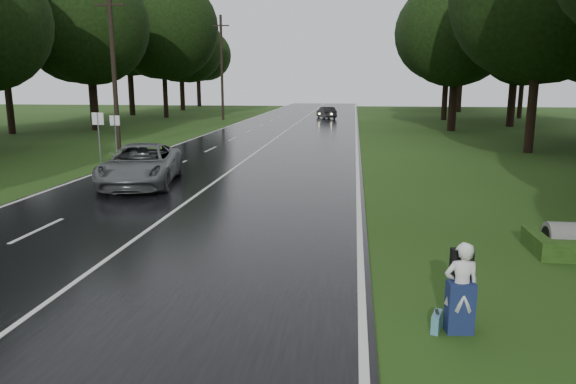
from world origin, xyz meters
The scene contains 16 objects.
ground centered at (0.00, 0.00, 0.00)m, with size 160.00×160.00×0.00m, color #254514.
road centered at (0.00, 20.00, 0.02)m, with size 12.00×140.00×0.04m, color black.
lane_center centered at (0.00, 20.00, 0.04)m, with size 0.12×140.00×0.01m, color silver.
grey_car centered at (-2.75, 8.75, 0.84)m, with size 2.64×5.73×1.59m, color #565A5B.
far_car centered at (2.53, 48.31, 0.69)m, with size 1.37×3.93×1.29m, color black.
hitchhiker centered at (7.37, -2.70, 0.72)m, with size 0.60×0.55×1.55m.
suitcase centered at (7.01, -2.71, 0.15)m, with size 0.12×0.42×0.30m, color teal.
utility_pole_mid centered at (-8.50, 19.28, 0.00)m, with size 1.80×0.28×9.30m, color black, non-canonical shape.
utility_pole_far centered at (-8.50, 45.34, 0.00)m, with size 1.80×0.28×10.89m, color black, non-canonical shape.
road_sign_a centered at (-7.20, 14.29, 0.00)m, with size 0.61×0.10×2.54m, color white, non-canonical shape.
road_sign_b centered at (-7.20, 16.18, 0.00)m, with size 0.55×0.10×2.27m, color white, non-canonical shape.
tree_left_e centered at (-16.35, 32.04, 0.00)m, with size 9.45×9.45×14.77m, color black, non-canonical shape.
tree_left_f centered at (-15.90, 48.22, 0.00)m, with size 10.80×10.80×16.87m, color black, non-canonical shape.
tree_right_d centered at (15.68, 21.02, 0.00)m, with size 10.06×10.06×15.72m, color black, non-canonical shape.
tree_right_e centered at (13.72, 34.91, 0.00)m, with size 9.07×9.07×14.17m, color black, non-canonical shape.
tree_right_f centered at (15.21, 48.14, 0.00)m, with size 10.17×10.17×15.89m, color black, non-canonical shape.
Camera 1 is at (5.57, -11.09, 4.05)m, focal length 33.04 mm.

